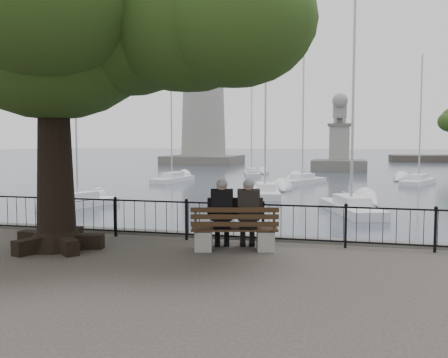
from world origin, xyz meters
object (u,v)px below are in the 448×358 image
(lighthouse, at_px, (203,73))
(person_left, at_px, (222,217))
(person_right, at_px, (248,217))
(lion_monument, at_px, (339,152))
(bench, at_px, (235,235))
(tree, at_px, (84,18))

(lighthouse, bearing_deg, person_left, -73.25)
(lighthouse, bearing_deg, person_right, -72.69)
(person_left, relative_size, lion_monument, 0.19)
(bench, distance_m, tree, 6.09)
(tree, bearing_deg, person_right, 12.47)
(lighthouse, bearing_deg, tree, -76.14)
(bench, xyz_separation_m, lion_monument, (1.51, 48.37, 0.91))
(person_left, height_order, person_right, same)
(bench, xyz_separation_m, tree, (-3.42, -0.63, 5.00))
(person_right, height_order, tree, tree)
(lighthouse, height_order, lion_monument, lighthouse)
(tree, distance_m, lighthouse, 63.31)
(person_left, height_order, tree, tree)
(person_left, relative_size, lighthouse, 0.05)
(lighthouse, xyz_separation_m, lion_monument, (20.00, -12.07, -11.25))
(person_left, bearing_deg, lighthouse, 106.75)
(lion_monument, bearing_deg, person_left, -92.16)
(bench, height_order, person_left, person_left)
(person_left, xyz_separation_m, tree, (-3.11, -0.67, 4.59))
(person_left, bearing_deg, bench, -7.59)
(person_left, distance_m, tree, 5.59)
(bench, relative_size, person_left, 1.25)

